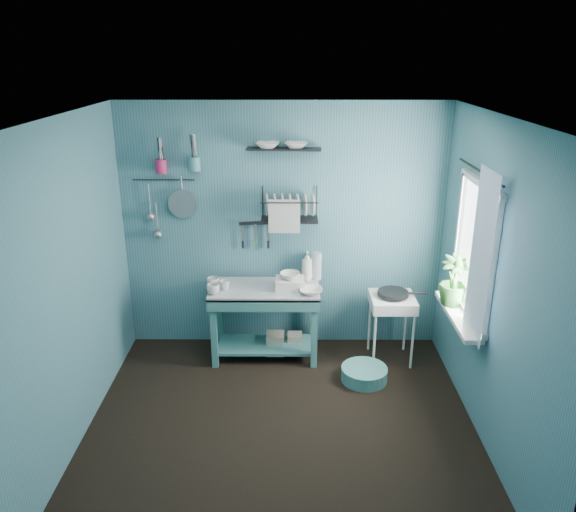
{
  "coord_description": "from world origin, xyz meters",
  "views": [
    {
      "loc": [
        0.07,
        -3.86,
        2.93
      ],
      "look_at": [
        0.05,
        0.85,
        1.2
      ],
      "focal_mm": 35.0,
      "sensor_mm": 36.0,
      "label": 1
    }
  ],
  "objects_px": {
    "dish_rack": "(290,205)",
    "colander": "(183,204)",
    "storage_tin_large": "(275,343)",
    "mug_mid": "(225,285)",
    "storage_tin_small": "(295,343)",
    "mug_left": "(213,289)",
    "work_counter": "(265,322)",
    "wash_tub": "(290,283)",
    "soap_bottle": "(307,266)",
    "hotplate_stand": "(391,328)",
    "utensil_cup_teal": "(195,164)",
    "mug_right": "(213,283)",
    "utensil_cup_magenta": "(161,166)",
    "frying_pan": "(393,293)",
    "water_bottle": "(317,266)",
    "floor_basin": "(364,374)",
    "potted_plant": "(454,280)"
  },
  "relations": [
    {
      "from": "mug_left",
      "to": "potted_plant",
      "type": "height_order",
      "value": "potted_plant"
    },
    {
      "from": "dish_rack",
      "to": "colander",
      "type": "relative_size",
      "value": 1.96
    },
    {
      "from": "wash_tub",
      "to": "water_bottle",
      "type": "relative_size",
      "value": 1.0
    },
    {
      "from": "work_counter",
      "to": "wash_tub",
      "type": "xyz_separation_m",
      "value": [
        0.25,
        -0.02,
        0.43
      ]
    },
    {
      "from": "water_bottle",
      "to": "wash_tub",
      "type": "bearing_deg",
      "value": -138.37
    },
    {
      "from": "utensil_cup_teal",
      "to": "potted_plant",
      "type": "distance_m",
      "value": 2.61
    },
    {
      "from": "mug_left",
      "to": "work_counter",
      "type": "bearing_deg",
      "value": 18.43
    },
    {
      "from": "hotplate_stand",
      "to": "soap_bottle",
      "type": "bearing_deg",
      "value": 171.54
    },
    {
      "from": "mug_right",
      "to": "frying_pan",
      "type": "height_order",
      "value": "mug_right"
    },
    {
      "from": "mug_left",
      "to": "frying_pan",
      "type": "relative_size",
      "value": 0.41
    },
    {
      "from": "mug_right",
      "to": "water_bottle",
      "type": "bearing_deg",
      "value": 12.17
    },
    {
      "from": "water_bottle",
      "to": "hotplate_stand",
      "type": "xyz_separation_m",
      "value": [
        0.73,
        -0.27,
        -0.55
      ]
    },
    {
      "from": "storage_tin_small",
      "to": "potted_plant",
      "type": "bearing_deg",
      "value": -24.09
    },
    {
      "from": "mug_mid",
      "to": "storage_tin_small",
      "type": "bearing_deg",
      "value": 11.63
    },
    {
      "from": "mug_left",
      "to": "mug_right",
      "type": "xyz_separation_m",
      "value": [
        -0.02,
        0.16,
        0.0
      ]
    },
    {
      "from": "water_bottle",
      "to": "mug_right",
      "type": "bearing_deg",
      "value": -167.83
    },
    {
      "from": "potted_plant",
      "to": "mug_mid",
      "type": "bearing_deg",
      "value": 167.0
    },
    {
      "from": "work_counter",
      "to": "soap_bottle",
      "type": "bearing_deg",
      "value": 23.9
    },
    {
      "from": "utensil_cup_magenta",
      "to": "hotplate_stand",
      "type": "bearing_deg",
      "value": -7.74
    },
    {
      "from": "mug_right",
      "to": "mug_mid",
      "type": "bearing_deg",
      "value": -26.57
    },
    {
      "from": "mug_left",
      "to": "utensil_cup_teal",
      "type": "relative_size",
      "value": 0.95
    },
    {
      "from": "utensil_cup_teal",
      "to": "mug_right",
      "type": "bearing_deg",
      "value": -57.8
    },
    {
      "from": "mug_left",
      "to": "utensil_cup_magenta",
      "type": "height_order",
      "value": "utensil_cup_magenta"
    },
    {
      "from": "colander",
      "to": "wash_tub",
      "type": "bearing_deg",
      "value": -15.89
    },
    {
      "from": "mug_left",
      "to": "frying_pan",
      "type": "distance_m",
      "value": 1.73
    },
    {
      "from": "hotplate_stand",
      "to": "dish_rack",
      "type": "height_order",
      "value": "dish_rack"
    },
    {
      "from": "dish_rack",
      "to": "colander",
      "type": "xyz_separation_m",
      "value": [
        -1.05,
        0.08,
        -0.01
      ]
    },
    {
      "from": "dish_rack",
      "to": "storage_tin_large",
      "type": "bearing_deg",
      "value": -137.55
    },
    {
      "from": "mug_left",
      "to": "floor_basin",
      "type": "relative_size",
      "value": 0.28
    },
    {
      "from": "water_bottle",
      "to": "potted_plant",
      "type": "xyz_separation_m",
      "value": [
        1.15,
        -0.75,
        0.16
      ]
    },
    {
      "from": "water_bottle",
      "to": "storage_tin_large",
      "type": "relative_size",
      "value": 1.27
    },
    {
      "from": "mug_left",
      "to": "mug_mid",
      "type": "bearing_deg",
      "value": 45.0
    },
    {
      "from": "wash_tub",
      "to": "dish_rack",
      "type": "xyz_separation_m",
      "value": [
        -0.01,
        0.22,
        0.73
      ]
    },
    {
      "from": "mug_left",
      "to": "soap_bottle",
      "type": "height_order",
      "value": "soap_bottle"
    },
    {
      "from": "mug_mid",
      "to": "wash_tub",
      "type": "distance_m",
      "value": 0.63
    },
    {
      "from": "wash_tub",
      "to": "frying_pan",
      "type": "height_order",
      "value": "wash_tub"
    },
    {
      "from": "storage_tin_small",
      "to": "floor_basin",
      "type": "height_order",
      "value": "storage_tin_small"
    },
    {
      "from": "wash_tub",
      "to": "storage_tin_small",
      "type": "xyz_separation_m",
      "value": [
        0.05,
        0.1,
        -0.71
      ]
    },
    {
      "from": "wash_tub",
      "to": "soap_bottle",
      "type": "relative_size",
      "value": 0.94
    },
    {
      "from": "mug_mid",
      "to": "water_bottle",
      "type": "distance_m",
      "value": 0.95
    },
    {
      "from": "frying_pan",
      "to": "utensil_cup_magenta",
      "type": "bearing_deg",
      "value": 172.26
    },
    {
      "from": "hotplate_stand",
      "to": "storage_tin_small",
      "type": "xyz_separation_m",
      "value": [
        -0.95,
        0.13,
        -0.24
      ]
    },
    {
      "from": "storage_tin_large",
      "to": "colander",
      "type": "bearing_deg",
      "value": 165.72
    },
    {
      "from": "hotplate_stand",
      "to": "storage_tin_small",
      "type": "bearing_deg",
      "value": -179.47
    },
    {
      "from": "mug_right",
      "to": "utensil_cup_teal",
      "type": "height_order",
      "value": "utensil_cup_teal"
    },
    {
      "from": "work_counter",
      "to": "floor_basin",
      "type": "distance_m",
      "value": 1.1
    },
    {
      "from": "utensil_cup_magenta",
      "to": "floor_basin",
      "type": "height_order",
      "value": "utensil_cup_magenta"
    },
    {
      "from": "dish_rack",
      "to": "utensil_cup_magenta",
      "type": "height_order",
      "value": "utensil_cup_magenta"
    },
    {
      "from": "mug_mid",
      "to": "utensil_cup_teal",
      "type": "xyz_separation_m",
      "value": [
        -0.28,
        0.31,
        1.12
      ]
    },
    {
      "from": "dish_rack",
      "to": "storage_tin_large",
      "type": "xyz_separation_m",
      "value": [
        -0.14,
        -0.15,
        -1.43
      ]
    }
  ]
}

